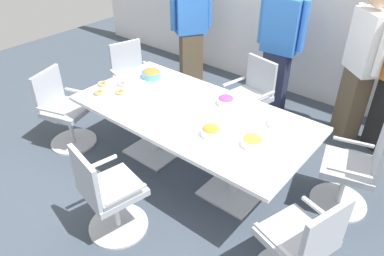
{
  "coord_description": "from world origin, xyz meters",
  "views": [
    {
      "loc": [
        1.98,
        -2.41,
        2.62
      ],
      "look_at": [
        0.0,
        0.0,
        0.55
      ],
      "focal_mm": 34.36,
      "sensor_mm": 36.0,
      "label": 1
    }
  ],
  "objects": [
    {
      "name": "snack_bowl_chips_yellow",
      "position": [
        0.76,
        -0.12,
        0.8
      ],
      "size": [
        0.18,
        0.18,
        0.1
      ],
      "color": "white",
      "rests_on": "conference_table"
    },
    {
      "name": "person_standing_0",
      "position": [
        -1.38,
        1.65,
        0.88
      ],
      "size": [
        0.43,
        0.55,
        1.69
      ],
      "rotation": [
        0.0,
        0.0,
        -2.16
      ],
      "color": "brown",
      "rests_on": "ground"
    },
    {
      "name": "ground_plane",
      "position": [
        0.0,
        0.0,
        -0.01
      ],
      "size": [
        10.0,
        10.0,
        0.01
      ],
      "primitive_type": "cube",
      "color": "#3D4754"
    },
    {
      "name": "donut_platter",
      "position": [
        -0.97,
        -0.22,
        0.77
      ],
      "size": [
        0.4,
        0.4,
        0.04
      ],
      "color": "white",
      "rests_on": "conference_table"
    },
    {
      "name": "office_chair_4",
      "position": [
        -1.48,
        0.54,
        0.41
      ],
      "size": [
        0.67,
        0.67,
        0.91
      ],
      "rotation": [
        0.0,
        0.0,
        -1.85
      ],
      "color": "silver",
      "rests_on": "ground"
    },
    {
      "name": "plate_stack",
      "position": [
        0.79,
        0.32,
        0.77
      ],
      "size": [
        0.22,
        0.22,
        0.04
      ],
      "color": "white",
      "rests_on": "conference_table"
    },
    {
      "name": "person_standing_1",
      "position": [
        0.03,
        1.69,
        0.94
      ],
      "size": [
        0.61,
        0.25,
        1.79
      ],
      "rotation": [
        0.0,
        0.0,
        -3.07
      ],
      "color": "#232842",
      "rests_on": "ground"
    },
    {
      "name": "office_chair_5",
      "position": [
        -1.48,
        -0.54,
        0.41
      ],
      "size": [
        0.68,
        0.68,
        0.91
      ],
      "rotation": [
        0.0,
        0.0,
        -1.26
      ],
      "color": "silver",
      "rests_on": "ground"
    },
    {
      "name": "office_chair_3",
      "position": [
        0.02,
        1.1,
        0.41
      ],
      "size": [
        0.64,
        0.64,
        0.91
      ],
      "rotation": [
        0.0,
        0.0,
        -3.35
      ],
      "color": "silver",
      "rests_on": "ground"
    },
    {
      "name": "napkin_pile",
      "position": [
        -0.48,
        0.05,
        0.78
      ],
      "size": [
        0.14,
        0.14,
        0.06
      ],
      "primitive_type": "cube",
      "color": "white",
      "rests_on": "conference_table"
    },
    {
      "name": "person_standing_2",
      "position": [
        1.02,
        1.75,
        0.94
      ],
      "size": [
        0.51,
        0.46,
        1.8
      ],
      "rotation": [
        0.0,
        0.0,
        -3.87
      ],
      "color": "brown",
      "rests_on": "ground"
    },
    {
      "name": "conference_table",
      "position": [
        0.0,
        0.0,
        0.63
      ],
      "size": [
        2.4,
        1.2,
        0.75
      ],
      "color": "white",
      "rests_on": "ground"
    },
    {
      "name": "snack_bowl_chips_orange",
      "position": [
        0.39,
        -0.22,
        0.8
      ],
      "size": [
        0.17,
        0.17,
        0.1
      ],
      "color": "white",
      "rests_on": "conference_table"
    },
    {
      "name": "snack_bowl_candy_mix",
      "position": [
        0.18,
        0.32,
        0.8
      ],
      "size": [
        0.17,
        0.17,
        0.1
      ],
      "color": "beige",
      "rests_on": "conference_table"
    },
    {
      "name": "office_chair_1",
      "position": [
        1.48,
        -0.55,
        0.41
      ],
      "size": [
        0.68,
        0.68,
        0.91
      ],
      "rotation": [
        0.0,
        0.0,
        1.27
      ],
      "color": "silver",
      "rests_on": "ground"
    },
    {
      "name": "office_chair_0",
      "position": [
        -0.02,
        -1.1,
        0.41
      ],
      "size": [
        0.64,
        0.64,
        0.91
      ],
      "rotation": [
        0.0,
        0.0,
        -0.21
      ],
      "color": "silver",
      "rests_on": "ground"
    },
    {
      "name": "office_chair_2",
      "position": [
        1.49,
        0.53,
        0.41
      ],
      "size": [
        0.66,
        0.66,
        0.91
      ],
      "rotation": [
        0.0,
        0.0,
        -4.45
      ],
      "color": "silver",
      "rests_on": "ground"
    },
    {
      "name": "snack_bowl_pretzels",
      "position": [
        -0.85,
        0.29,
        0.8
      ],
      "size": [
        0.22,
        0.22,
        0.1
      ],
      "color": "#4C9EC6",
      "rests_on": "conference_table"
    }
  ]
}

